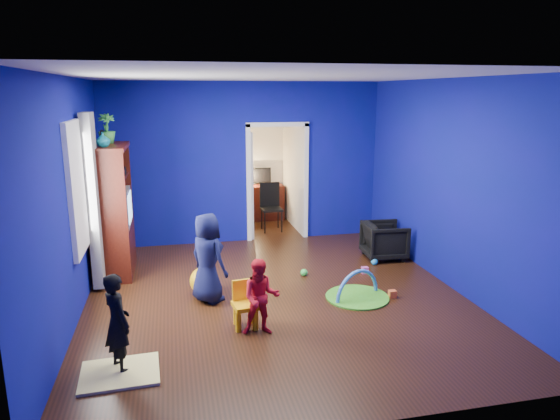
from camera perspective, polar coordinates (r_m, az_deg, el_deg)
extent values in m
cube|color=black|center=(6.85, -0.39, -9.96)|extent=(5.00, 5.50, 0.01)
cube|color=white|center=(6.29, -0.43, 15.08)|extent=(5.00, 5.50, 0.01)
cube|color=navy|center=(9.09, -4.03, 5.34)|extent=(5.00, 0.02, 2.90)
cube|color=navy|center=(3.86, 8.17, -5.84)|extent=(5.00, 0.02, 2.90)
cube|color=navy|center=(6.39, -22.90, 0.92)|extent=(0.02, 5.50, 2.90)
cube|color=navy|center=(7.34, 19.06, 2.73)|extent=(0.02, 5.50, 2.90)
imported|color=black|center=(8.48, 11.86, -3.43)|extent=(0.71, 0.70, 0.61)
imported|color=black|center=(5.26, -18.10, -12.12)|extent=(0.40, 0.44, 1.01)
imported|color=#0E1034|center=(6.61, -8.26, -5.45)|extent=(0.66, 0.69, 1.19)
imported|color=#AF1222|center=(5.73, -2.19, -9.93)|extent=(0.48, 0.40, 0.89)
imported|color=#0D686D|center=(7.42, -19.60, 7.57)|extent=(0.24, 0.24, 0.20)
imported|color=green|center=(7.93, -19.22, 8.79)|extent=(0.30, 0.30, 0.44)
cube|color=#41100A|center=(7.89, -18.73, -0.05)|extent=(0.58, 1.14, 1.96)
cube|color=silver|center=(7.87, -18.47, 0.25)|extent=(0.46, 0.70, 0.54)
cube|color=#F2E07A|center=(5.39, -17.81, -17.31)|extent=(0.78, 0.64, 0.03)
sphere|color=yellow|center=(6.98, -8.72, -7.99)|extent=(0.38, 0.38, 0.38)
cube|color=yellow|center=(5.97, -3.97, -11.01)|extent=(0.32, 0.32, 0.50)
cylinder|color=green|center=(6.92, 8.82, -9.79)|extent=(0.85, 0.85, 0.02)
torus|color=#3F8CD8|center=(6.91, 8.82, -9.72)|extent=(0.72, 0.35, 0.76)
cube|color=white|center=(6.71, -22.33, 2.38)|extent=(0.03, 0.95, 1.55)
cube|color=slate|center=(7.28, -20.53, 0.92)|extent=(0.14, 0.42, 2.40)
cube|color=white|center=(9.26, -0.31, 3.01)|extent=(1.16, 0.10, 2.10)
cube|color=#3D140A|center=(10.84, -1.98, 0.89)|extent=(0.88, 0.44, 0.75)
cube|color=black|center=(10.85, -2.12, 3.99)|extent=(0.40, 0.05, 0.32)
sphere|color=#FFD88C|center=(10.75, -3.53, 3.78)|extent=(0.14, 0.14, 0.14)
cube|color=black|center=(9.90, -0.97, 0.20)|extent=(0.40, 0.40, 0.92)
cube|color=white|center=(10.72, -2.16, 9.64)|extent=(0.88, 0.24, 0.04)
cube|color=orange|center=(7.00, 12.72, -9.35)|extent=(0.10, 0.08, 0.10)
sphere|color=#2289C6|center=(8.20, 10.74, -5.80)|extent=(0.11, 0.11, 0.11)
sphere|color=green|center=(7.60, 2.76, -7.12)|extent=(0.11, 0.11, 0.11)
cube|color=#DF53A4|center=(7.80, 9.67, -6.80)|extent=(0.10, 0.08, 0.10)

